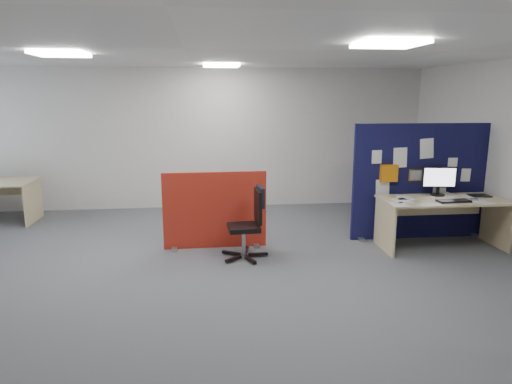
{
  "coord_description": "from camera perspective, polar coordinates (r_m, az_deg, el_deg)",
  "views": [
    {
      "loc": [
        0.23,
        -5.43,
        2.19
      ],
      "look_at": [
        0.83,
        0.1,
        1.0
      ],
      "focal_mm": 32.0,
      "sensor_mm": 36.0,
      "label": 1
    }
  ],
  "objects": [
    {
      "name": "floor",
      "position": [
        5.86,
        -8.09,
        -10.01
      ],
      "size": [
        9.0,
        9.0,
        0.0
      ],
      "primitive_type": "plane",
      "color": "#4E5156",
      "rests_on": "ground"
    },
    {
      "name": "ceiling",
      "position": [
        5.46,
        -8.96,
        17.3
      ],
      "size": [
        9.0,
        7.0,
        0.02
      ],
      "primitive_type": "cube",
      "color": "white",
      "rests_on": "wall_back"
    },
    {
      "name": "wall_back",
      "position": [
        8.97,
        -7.67,
        6.58
      ],
      "size": [
        9.0,
        0.02,
        2.7
      ],
      "primitive_type": "cube",
      "color": "silver",
      "rests_on": "floor"
    },
    {
      "name": "wall_front",
      "position": [
        2.11,
        -12.05,
        -11.52
      ],
      "size": [
        9.0,
        0.02,
        2.7
      ],
      "primitive_type": "cube",
      "color": "silver",
      "rests_on": "floor"
    },
    {
      "name": "ceiling_lights",
      "position": [
        6.12,
        -5.4,
        16.52
      ],
      "size": [
        4.1,
        4.1,
        0.04
      ],
      "color": "white",
      "rests_on": "ceiling"
    },
    {
      "name": "navy_divider",
      "position": [
        7.41,
        19.84,
        1.2
      ],
      "size": [
        2.15,
        0.3,
        1.77
      ],
      "color": "#100F38",
      "rests_on": "floor"
    },
    {
      "name": "main_desk",
      "position": [
        7.12,
        22.11,
        -2.08
      ],
      "size": [
        1.76,
        0.78,
        0.73
      ],
      "color": "#D9BC8B",
      "rests_on": "floor"
    },
    {
      "name": "monitor_main",
      "position": [
        7.22,
        21.87,
        1.45
      ],
      "size": [
        0.49,
        0.2,
        0.43
      ],
      "rotation": [
        0.0,
        0.0,
        -0.16
      ],
      "color": "black",
      "rests_on": "main_desk"
    },
    {
      "name": "keyboard",
      "position": [
        6.92,
        23.46,
        -1.02
      ],
      "size": [
        0.45,
        0.19,
        0.02
      ],
      "primitive_type": "cube",
      "rotation": [
        0.0,
        0.0,
        0.02
      ],
      "color": "black",
      "rests_on": "main_desk"
    },
    {
      "name": "mouse",
      "position": [
        7.12,
        25.6,
        -0.84
      ],
      "size": [
        0.11,
        0.08,
        0.03
      ],
      "primitive_type": "cube",
      "rotation": [
        0.0,
        0.0,
        -0.2
      ],
      "color": "gray",
      "rests_on": "main_desk"
    },
    {
      "name": "paper_tray",
      "position": [
        7.47,
        26.15,
        -0.4
      ],
      "size": [
        0.29,
        0.23,
        0.01
      ],
      "primitive_type": "cube",
      "rotation": [
        0.0,
        0.0,
        -0.03
      ],
      "color": "black",
      "rests_on": "main_desk"
    },
    {
      "name": "red_divider",
      "position": [
        6.61,
        -5.16,
        -2.38
      ],
      "size": [
        1.49,
        0.3,
        1.12
      ],
      "rotation": [
        0.0,
        0.0,
        0.02
      ],
      "color": "#AB2416",
      "rests_on": "floor"
    },
    {
      "name": "office_chair",
      "position": [
        6.17,
        -0.64,
        -3.34
      ],
      "size": [
        0.63,
        0.64,
        0.97
      ],
      "rotation": [
        0.0,
        0.0,
        0.07
      ],
      "color": "black",
      "rests_on": "floor"
    },
    {
      "name": "desk_papers",
      "position": [
        6.99,
        21.39,
        -0.82
      ],
      "size": [
        1.53,
        0.89,
        0.0
      ],
      "color": "white",
      "rests_on": "main_desk"
    }
  ]
}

